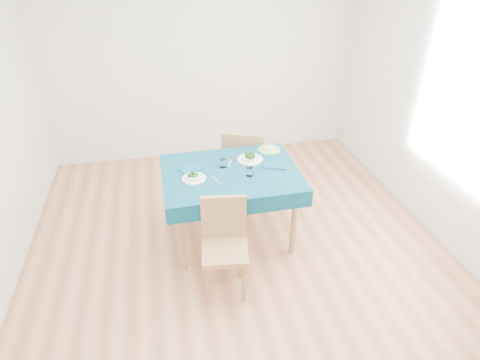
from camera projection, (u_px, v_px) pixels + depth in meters
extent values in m
cube|color=#996040|center=(240.00, 257.00, 3.84)|extent=(4.00, 4.50, 0.02)
cube|color=silver|center=(202.00, 55.00, 5.02)|extent=(4.00, 0.02, 2.70)
cube|color=silver|center=(463.00, 106.00, 3.50)|extent=(0.02, 4.50, 2.70)
cube|color=#073F52|center=(231.00, 205.00, 3.90)|extent=(1.25, 0.95, 0.76)
cube|color=#987247|center=(225.00, 247.00, 3.24)|extent=(0.43, 0.46, 0.93)
cube|color=#987247|center=(245.00, 149.00, 4.51)|extent=(0.62, 0.64, 1.16)
cube|color=silver|center=(188.00, 183.00, 3.53)|extent=(0.08, 0.16, 0.00)
cube|color=silver|center=(216.00, 180.00, 3.57)|extent=(0.07, 0.19, 0.00)
cube|color=silver|center=(230.00, 163.00, 3.85)|extent=(0.10, 0.20, 0.00)
cube|color=silver|center=(287.00, 166.00, 3.79)|extent=(0.06, 0.19, 0.00)
cube|color=#0A475B|center=(191.00, 169.00, 3.74)|extent=(0.24, 0.21, 0.01)
cube|color=#0A475B|center=(275.00, 165.00, 3.80)|extent=(0.26, 0.23, 0.01)
cylinder|color=white|center=(223.00, 163.00, 3.76)|extent=(0.06, 0.06, 0.08)
cylinder|color=white|center=(250.00, 172.00, 3.62)|extent=(0.06, 0.06, 0.08)
cylinder|color=#91BC5B|center=(269.00, 150.00, 4.07)|extent=(0.22, 0.22, 0.01)
cube|color=beige|center=(269.00, 149.00, 4.07)|extent=(0.11, 0.11, 0.01)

